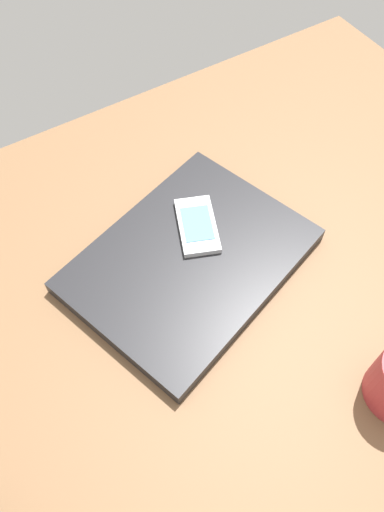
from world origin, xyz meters
The scene contains 3 objects.
desk_surface centered at (0.00, 0.00, 1.50)cm, with size 120.00×80.00×3.00cm, color brown.
laptop_closed centered at (0.38, 2.99, 4.17)cm, with size 32.81×24.53×2.33cm, color black.
cell_phone_on_laptop centered at (3.53, 6.68, 5.84)cm, with size 8.77×11.35×1.09cm.
Camera 1 is at (-19.87, -30.10, 64.92)cm, focal length 35.13 mm.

